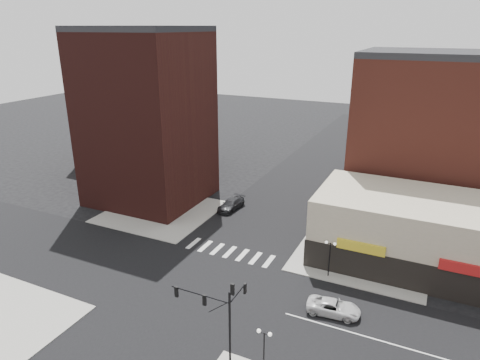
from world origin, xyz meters
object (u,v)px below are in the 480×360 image
at_px(traffic_signal, 221,308).
at_px(dark_sedan_north, 231,204).
at_px(street_lamp_ne, 330,250).
at_px(street_lamp_se_a, 264,342).
at_px(white_suv, 334,307).

distance_m(traffic_signal, dark_sedan_north, 30.77).
bearing_deg(street_lamp_ne, dark_sedan_north, 146.35).
relative_size(street_lamp_se_a, dark_sedan_north, 0.77).
height_order(traffic_signal, street_lamp_ne, traffic_signal).
xyz_separation_m(traffic_signal, street_lamp_se_a, (3.76, -0.17, -1.67)).
relative_size(traffic_signal, street_lamp_ne, 1.87).
bearing_deg(traffic_signal, street_lamp_ne, 73.25).
height_order(street_lamp_ne, dark_sedan_north, street_lamp_ne).
distance_m(white_suv, dark_sedan_north, 26.60).
relative_size(street_lamp_ne, white_suv, 0.83).
xyz_separation_m(street_lamp_se_a, dark_sedan_north, (-16.69, 27.78, -2.51)).
relative_size(traffic_signal, white_suv, 1.55).
height_order(street_lamp_se_a, dark_sedan_north, street_lamp_se_a).
height_order(traffic_signal, street_lamp_se_a, traffic_signal).
bearing_deg(dark_sedan_north, white_suv, -36.82).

